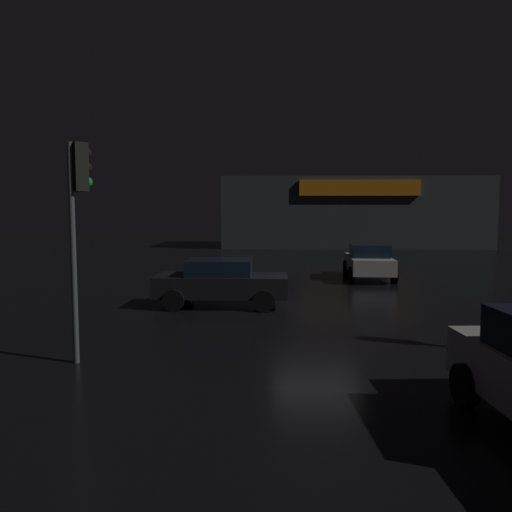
# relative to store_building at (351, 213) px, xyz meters

# --- Properties ---
(ground_plane) EXTENTS (120.00, 120.00, 0.00)m
(ground_plane) POSITION_rel_store_building_xyz_m (-5.23, -27.01, -2.76)
(ground_plane) COLOR black
(store_building) EXTENTS (20.61, 7.93, 5.52)m
(store_building) POSITION_rel_store_building_xyz_m (0.00, 0.00, 0.00)
(store_building) COLOR #33383D
(store_building) RESTS_ON ground
(traffic_signal_main) EXTENTS (0.42, 0.42, 4.15)m
(traffic_signal_main) POSITION_rel_store_building_xyz_m (-10.18, -32.15, 0.40)
(traffic_signal_main) COLOR #595B60
(traffic_signal_main) RESTS_ON ground
(car_near) EXTENTS (4.00, 1.92, 1.43)m
(car_near) POSITION_rel_store_building_xyz_m (-8.06, -26.47, -2.02)
(car_near) COLOR black
(car_near) RESTS_ON ground
(car_far) EXTENTS (2.12, 4.12, 1.49)m
(car_far) POSITION_rel_store_building_xyz_m (-2.38, -20.11, -1.99)
(car_far) COLOR silver
(car_far) RESTS_ON ground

